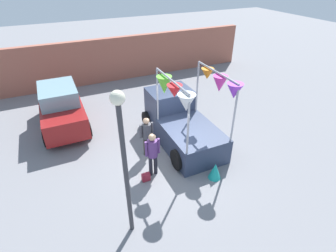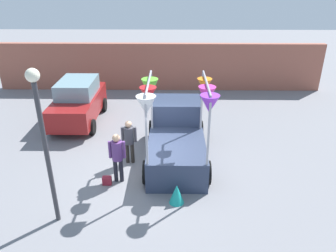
{
  "view_description": "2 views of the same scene",
  "coord_description": "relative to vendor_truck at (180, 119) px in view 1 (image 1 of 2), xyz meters",
  "views": [
    {
      "loc": [
        -3.39,
        -7.06,
        6.32
      ],
      "look_at": [
        -0.07,
        0.14,
        1.37
      ],
      "focal_mm": 28.0,
      "sensor_mm": 36.0,
      "label": 1
    },
    {
      "loc": [
        0.75,
        -9.3,
        6.1
      ],
      "look_at": [
        0.61,
        0.33,
        1.55
      ],
      "focal_mm": 35.0,
      "sensor_mm": 36.0,
      "label": 2
    }
  ],
  "objects": [
    {
      "name": "ground_plane",
      "position": [
        -0.89,
        -1.08,
        -0.91
      ],
      "size": [
        60.0,
        60.0,
        0.0
      ],
      "primitive_type": "plane",
      "color": "slate"
    },
    {
      "name": "vendor_truck",
      "position": [
        0.0,
        0.0,
        0.0
      ],
      "size": [
        2.44,
        4.16,
        3.14
      ],
      "color": "#2D3851",
      "rests_on": "ground"
    },
    {
      "name": "parked_car",
      "position": [
        -4.28,
        3.03,
        0.03
      ],
      "size": [
        1.88,
        4.0,
        1.88
      ],
      "color": "maroon",
      "rests_on": "ground"
    },
    {
      "name": "person_customer",
      "position": [
        -1.84,
        -1.61,
        0.1
      ],
      "size": [
        0.53,
        0.34,
        1.67
      ],
      "color": "black",
      "rests_on": "ground"
    },
    {
      "name": "person_vendor",
      "position": [
        -1.62,
        -0.47,
        0.05
      ],
      "size": [
        0.53,
        0.34,
        1.6
      ],
      "color": "#2D2823",
      "rests_on": "ground"
    },
    {
      "name": "handbag",
      "position": [
        -2.19,
        -1.81,
        -0.77
      ],
      "size": [
        0.28,
        0.16,
        0.28
      ],
      "primitive_type": "cube",
      "color": "maroon",
      "rests_on": "ground"
    },
    {
      "name": "street_lamp",
      "position": [
        -3.23,
        -3.45,
        1.81
      ],
      "size": [
        0.32,
        0.32,
        4.2
      ],
      "color": "#333338",
      "rests_on": "ground"
    },
    {
      "name": "brick_boundary_wall",
      "position": [
        -0.89,
        7.54,
        0.39
      ],
      "size": [
        18.0,
        0.36,
        2.6
      ],
      "primitive_type": "cube",
      "color": "#9E5947",
      "rests_on": "ground"
    },
    {
      "name": "folded_kite_bundle_teal",
      "position": [
        -0.01,
        -2.68,
        -0.61
      ],
      "size": [
        0.49,
        0.49,
        0.6
      ],
      "primitive_type": "cone",
      "rotation": [
        0.0,
        0.0,
        0.11
      ],
      "color": "teal",
      "rests_on": "ground"
    }
  ]
}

